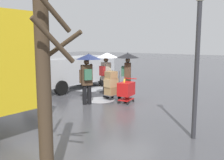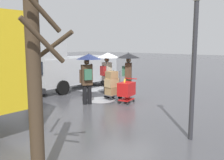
{
  "view_description": "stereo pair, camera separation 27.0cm",
  "coord_description": "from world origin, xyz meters",
  "px_view_note": "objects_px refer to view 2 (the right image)",
  "views": [
    {
      "loc": [
        -6.14,
        9.16,
        2.57
      ],
      "look_at": [
        -0.01,
        1.01,
        1.05
      ],
      "focal_mm": 40.43,
      "sensor_mm": 36.0,
      "label": 1
    },
    {
      "loc": [
        -6.36,
        9.0,
        2.57
      ],
      "look_at": [
        -0.01,
        1.01,
        1.05
      ],
      "focal_mm": 40.43,
      "sensor_mm": 36.0,
      "label": 2
    }
  ],
  "objects_px": {
    "shopping_cart_vendor": "(126,90)",
    "bare_tree_near": "(35,75)",
    "pedestrian_pink_side": "(88,67)",
    "pedestrian_black_side": "(128,65)",
    "pedestrian_white_side": "(107,64)",
    "cargo_van_parked_right": "(70,68)",
    "hand_dolly_boxes": "(112,84)",
    "street_lamp": "(194,50)"
  },
  "relations": [
    {
      "from": "cargo_van_parked_right",
      "to": "pedestrian_black_side",
      "type": "distance_m",
      "value": 4.07
    },
    {
      "from": "hand_dolly_boxes",
      "to": "street_lamp",
      "type": "relative_size",
      "value": 0.34
    },
    {
      "from": "cargo_van_parked_right",
      "to": "pedestrian_pink_side",
      "type": "distance_m",
      "value": 3.86
    },
    {
      "from": "cargo_van_parked_right",
      "to": "street_lamp",
      "type": "distance_m",
      "value": 8.79
    },
    {
      "from": "bare_tree_near",
      "to": "street_lamp",
      "type": "height_order",
      "value": "bare_tree_near"
    },
    {
      "from": "street_lamp",
      "to": "shopping_cart_vendor",
      "type": "bearing_deg",
      "value": -31.79
    },
    {
      "from": "cargo_van_parked_right",
      "to": "hand_dolly_boxes",
      "type": "bearing_deg",
      "value": 168.89
    },
    {
      "from": "pedestrian_black_side",
      "to": "pedestrian_white_side",
      "type": "relative_size",
      "value": 1.0
    },
    {
      "from": "shopping_cart_vendor",
      "to": "pedestrian_white_side",
      "type": "relative_size",
      "value": 0.49
    },
    {
      "from": "pedestrian_white_side",
      "to": "bare_tree_near",
      "type": "relative_size",
      "value": 0.53
    },
    {
      "from": "pedestrian_pink_side",
      "to": "pedestrian_white_side",
      "type": "height_order",
      "value": "same"
    },
    {
      "from": "pedestrian_pink_side",
      "to": "pedestrian_white_side",
      "type": "xyz_separation_m",
      "value": [
        0.16,
        -1.44,
        0.0
      ]
    },
    {
      "from": "hand_dolly_boxes",
      "to": "street_lamp",
      "type": "bearing_deg",
      "value": 152.43
    },
    {
      "from": "pedestrian_white_side",
      "to": "street_lamp",
      "type": "bearing_deg",
      "value": 152.96
    },
    {
      "from": "pedestrian_pink_side",
      "to": "hand_dolly_boxes",
      "type": "bearing_deg",
      "value": -100.09
    },
    {
      "from": "bare_tree_near",
      "to": "street_lamp",
      "type": "bearing_deg",
      "value": -106.72
    },
    {
      "from": "cargo_van_parked_right",
      "to": "pedestrian_white_side",
      "type": "xyz_separation_m",
      "value": [
        -3.13,
        0.55,
        0.39
      ]
    },
    {
      "from": "hand_dolly_boxes",
      "to": "bare_tree_near",
      "type": "bearing_deg",
      "value": 118.36
    },
    {
      "from": "bare_tree_near",
      "to": "pedestrian_white_side",
      "type": "bearing_deg",
      "value": -59.57
    },
    {
      "from": "cargo_van_parked_right",
      "to": "pedestrian_pink_side",
      "type": "bearing_deg",
      "value": 148.86
    },
    {
      "from": "cargo_van_parked_right",
      "to": "pedestrian_white_side",
      "type": "relative_size",
      "value": 2.52
    },
    {
      "from": "hand_dolly_boxes",
      "to": "pedestrian_black_side",
      "type": "xyz_separation_m",
      "value": [
        -0.53,
        -0.51,
        0.86
      ]
    },
    {
      "from": "cargo_van_parked_right",
      "to": "pedestrian_black_side",
      "type": "xyz_separation_m",
      "value": [
        -4.05,
        0.18,
        0.39
      ]
    },
    {
      "from": "bare_tree_near",
      "to": "street_lamp",
      "type": "relative_size",
      "value": 1.05
    },
    {
      "from": "street_lamp",
      "to": "pedestrian_pink_side",
      "type": "bearing_deg",
      "value": -12.98
    },
    {
      "from": "street_lamp",
      "to": "cargo_van_parked_right",
      "type": "bearing_deg",
      "value": -20.88
    },
    {
      "from": "bare_tree_near",
      "to": "shopping_cart_vendor",
      "type": "bearing_deg",
      "value": -67.78
    },
    {
      "from": "shopping_cart_vendor",
      "to": "bare_tree_near",
      "type": "height_order",
      "value": "bare_tree_near"
    },
    {
      "from": "pedestrian_black_side",
      "to": "street_lamp",
      "type": "distance_m",
      "value": 5.08
    },
    {
      "from": "hand_dolly_boxes",
      "to": "pedestrian_pink_side",
      "type": "xyz_separation_m",
      "value": [
        0.23,
        1.29,
        0.86
      ]
    },
    {
      "from": "bare_tree_near",
      "to": "pedestrian_pink_side",
      "type": "bearing_deg",
      "value": -54.13
    },
    {
      "from": "shopping_cart_vendor",
      "to": "pedestrian_white_side",
      "type": "height_order",
      "value": "pedestrian_white_side"
    },
    {
      "from": "pedestrian_white_side",
      "to": "bare_tree_near",
      "type": "bearing_deg",
      "value": 120.43
    },
    {
      "from": "pedestrian_pink_side",
      "to": "bare_tree_near",
      "type": "height_order",
      "value": "bare_tree_near"
    },
    {
      "from": "hand_dolly_boxes",
      "to": "street_lamp",
      "type": "xyz_separation_m",
      "value": [
        -4.62,
        2.41,
        1.66
      ]
    },
    {
      "from": "cargo_van_parked_right",
      "to": "shopping_cart_vendor",
      "type": "height_order",
      "value": "cargo_van_parked_right"
    },
    {
      "from": "shopping_cart_vendor",
      "to": "hand_dolly_boxes",
      "type": "xyz_separation_m",
      "value": [
        0.87,
        -0.09,
        0.14
      ]
    },
    {
      "from": "hand_dolly_boxes",
      "to": "pedestrian_black_side",
      "type": "relative_size",
      "value": 0.61
    },
    {
      "from": "pedestrian_black_side",
      "to": "bare_tree_near",
      "type": "relative_size",
      "value": 0.53
    },
    {
      "from": "cargo_van_parked_right",
      "to": "street_lamp",
      "type": "xyz_separation_m",
      "value": [
        -8.13,
        3.1,
        1.19
      ]
    },
    {
      "from": "pedestrian_pink_side",
      "to": "pedestrian_black_side",
      "type": "distance_m",
      "value": 1.96
    },
    {
      "from": "shopping_cart_vendor",
      "to": "pedestrian_black_side",
      "type": "xyz_separation_m",
      "value": [
        0.34,
        -0.6,
        1.0
      ]
    }
  ]
}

